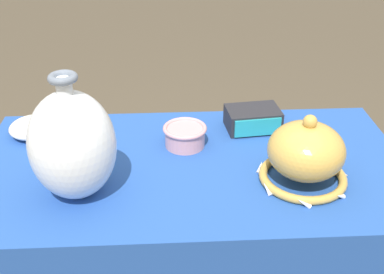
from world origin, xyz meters
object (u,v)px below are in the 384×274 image
(mosaic_tile_box, at_px, (253,119))
(cup_wide_rose, at_px, (185,135))
(bowl_shallow_ivory, at_px, (34,127))
(vase_dome_bell, at_px, (305,155))
(vase_tall_bulbous, at_px, (72,145))

(mosaic_tile_box, relative_size, cup_wide_rose, 1.35)
(cup_wide_rose, bearing_deg, bowl_shallow_ivory, 168.54)
(bowl_shallow_ivory, height_order, cup_wide_rose, cup_wide_rose)
(vase_dome_bell, xyz_separation_m, cup_wide_rose, (-0.29, 0.19, -0.04))
(bowl_shallow_ivory, relative_size, cup_wide_rose, 1.17)
(vase_dome_bell, relative_size, bowl_shallow_ivory, 1.63)
(bowl_shallow_ivory, distance_m, cup_wide_rose, 0.45)
(vase_dome_bell, xyz_separation_m, mosaic_tile_box, (-0.08, 0.28, -0.04))
(mosaic_tile_box, relative_size, bowl_shallow_ivory, 1.16)
(vase_dome_bell, distance_m, cup_wide_rose, 0.35)
(vase_tall_bulbous, bearing_deg, vase_dome_bell, 2.32)
(bowl_shallow_ivory, bearing_deg, cup_wide_rose, -11.46)
(vase_dome_bell, height_order, bowl_shallow_ivory, vase_dome_bell)
(bowl_shallow_ivory, bearing_deg, vase_dome_bell, -20.82)
(vase_dome_bell, xyz_separation_m, bowl_shallow_ivory, (-0.74, 0.28, -0.05))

